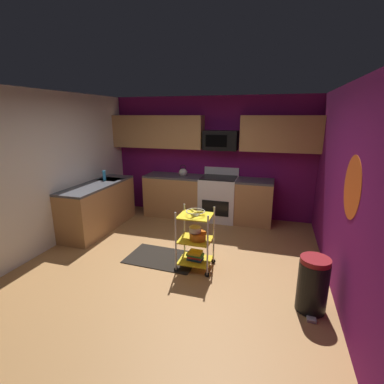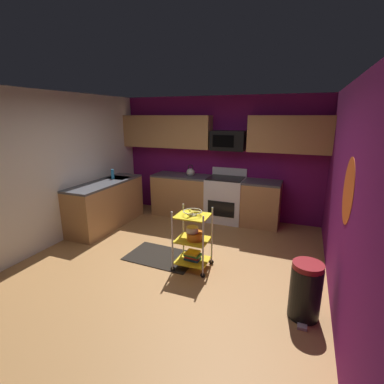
% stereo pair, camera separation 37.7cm
% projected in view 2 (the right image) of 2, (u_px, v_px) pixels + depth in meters
% --- Properties ---
extents(floor, '(4.40, 4.80, 0.04)m').
position_uv_depth(floor, '(172.00, 264.00, 4.39)').
color(floor, '#A87542').
rests_on(floor, ground).
extents(wall_back, '(4.52, 0.06, 2.60)m').
position_uv_depth(wall_back, '(219.00, 158.00, 6.22)').
color(wall_back, '#6B1156').
rests_on(wall_back, ground).
extents(wall_left, '(0.06, 4.80, 2.60)m').
position_uv_depth(wall_left, '(53.00, 170.00, 4.84)').
color(wall_left, silver).
rests_on(wall_left, ground).
extents(wall_right, '(0.06, 4.80, 2.60)m').
position_uv_depth(wall_right, '(346.00, 197.00, 3.25)').
color(wall_right, '#6B1156').
rests_on(wall_right, ground).
extents(wall_flower_decal, '(0.00, 0.70, 0.70)m').
position_uv_depth(wall_flower_decal, '(348.00, 191.00, 2.91)').
color(wall_flower_decal, '#E5591E').
extents(counter_run, '(3.58, 2.39, 0.92)m').
position_uv_depth(counter_run, '(173.00, 200.00, 5.99)').
color(counter_run, '#B27F4C').
rests_on(counter_run, ground).
extents(oven_range, '(0.76, 0.65, 1.10)m').
position_uv_depth(oven_range, '(225.00, 199.00, 6.05)').
color(oven_range, white).
rests_on(oven_range, ground).
extents(upper_cabinets, '(4.40, 0.33, 0.70)m').
position_uv_depth(upper_cabinets, '(214.00, 133.00, 5.93)').
color(upper_cabinets, '#B27F4C').
extents(microwave, '(0.70, 0.39, 0.40)m').
position_uv_depth(microwave, '(228.00, 140.00, 5.83)').
color(microwave, black).
extents(rolling_cart, '(0.53, 0.42, 0.91)m').
position_uv_depth(rolling_cart, '(193.00, 240.00, 4.13)').
color(rolling_cart, silver).
rests_on(rolling_cart, ground).
extents(fruit_bowl, '(0.27, 0.27, 0.07)m').
position_uv_depth(fruit_bowl, '(193.00, 212.00, 4.01)').
color(fruit_bowl, silver).
rests_on(fruit_bowl, rolling_cart).
extents(mixing_bowl_large, '(0.25, 0.25, 0.11)m').
position_uv_depth(mixing_bowl_large, '(195.00, 236.00, 4.10)').
color(mixing_bowl_large, orange).
rests_on(mixing_bowl_large, rolling_cart).
extents(mixing_bowl_small, '(0.18, 0.18, 0.08)m').
position_uv_depth(mixing_bowl_small, '(192.00, 229.00, 4.07)').
color(mixing_bowl_small, silver).
rests_on(mixing_bowl_small, rolling_cart).
extents(book_stack, '(0.25, 0.18, 0.13)m').
position_uv_depth(book_stack, '(193.00, 256.00, 4.19)').
color(book_stack, '#1E4C8C').
rests_on(book_stack, rolling_cart).
extents(kettle, '(0.21, 0.18, 0.26)m').
position_uv_depth(kettle, '(191.00, 172.00, 6.20)').
color(kettle, beige).
rests_on(kettle, counter_run).
extents(dish_soap_bottle, '(0.06, 0.06, 0.20)m').
position_uv_depth(dish_soap_bottle, '(113.00, 174.00, 5.89)').
color(dish_soap_bottle, '#2D8CBF').
rests_on(dish_soap_bottle, counter_run).
extents(trash_can, '(0.34, 0.42, 0.66)m').
position_uv_depth(trash_can, '(305.00, 291.00, 3.14)').
color(trash_can, black).
rests_on(trash_can, ground).
extents(floor_rug, '(1.13, 0.74, 0.01)m').
position_uv_depth(floor_rug, '(162.00, 256.00, 4.56)').
color(floor_rug, black).
rests_on(floor_rug, ground).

